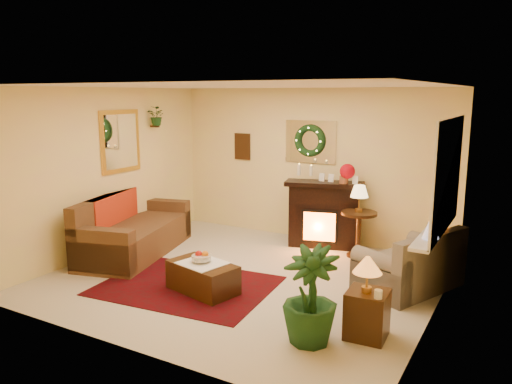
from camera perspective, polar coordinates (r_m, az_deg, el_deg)
The scene contains 31 objects.
floor at distance 7.00m, azimuth -1.43°, elevation -9.76°, with size 5.00×5.00×0.00m, color beige.
ceiling at distance 6.54m, azimuth -1.54°, elevation 12.03°, with size 5.00×5.00×0.00m, color white.
wall_back at distance 8.63m, azimuth 6.23°, elevation 3.10°, with size 5.00×5.00×0.00m, color #EFD88C.
wall_front at distance 4.91m, azimuth -15.15°, elevation -3.40°, with size 5.00×5.00×0.00m, color #EFD88C.
wall_left at distance 8.21m, azimuth -16.64°, elevation 2.28°, with size 4.50×4.50×0.00m, color #EFD88C.
wall_right at distance 5.80m, azimuth 20.22°, elevation -1.48°, with size 4.50×4.50×0.00m, color #EFD88C.
area_rug at distance 6.77m, azimuth -7.93°, elevation -10.55°, with size 2.21×1.66×0.01m, color #4B0A11.
sofa at distance 8.12m, azimuth -13.61°, elevation -3.93°, with size 0.97×2.21×0.95m, color brown.
red_throw at distance 8.27m, azimuth -13.06°, elevation -3.45°, with size 0.78×1.26×0.02m, color red.
fireplace at distance 8.29m, azimuth 7.78°, elevation -2.55°, with size 1.12×0.36×1.03m, color black.
poinsettia at distance 7.99m, azimuth 10.40°, elevation 2.34°, with size 0.24×0.24×0.24m, color #A80513.
mantel_candle_a at distance 8.32m, azimuth 4.95°, elevation 2.55°, with size 0.06×0.06×0.18m, color white.
mantel_candle_b at distance 8.24m, azimuth 6.32°, elevation 2.43°, with size 0.05×0.05×0.16m, color silver.
mantel_mirror at distance 8.57m, azimuth 6.23°, elevation 5.73°, with size 0.92×0.02×0.72m, color white.
wreath at distance 8.53m, azimuth 6.13°, elevation 5.85°, with size 0.55×0.55×0.11m, color #194719.
wall_art at distance 9.20m, azimuth -1.56°, elevation 5.22°, with size 0.32×0.03×0.48m, color #381E11.
gold_mirror at distance 8.35m, azimuth -15.24°, elevation 5.61°, with size 0.03×0.84×1.00m, color gold.
hanging_plant at distance 8.79m, azimuth -11.20°, elevation 7.49°, with size 0.33×0.28×0.36m, color #194719.
loveseat at distance 6.82m, azimuth 17.12°, elevation -7.11°, with size 0.79×1.37×0.79m, color gray.
window_frame at distance 6.29m, azimuth 21.07°, elevation 1.73°, with size 0.03×1.86×1.36m, color white.
window_glass at distance 6.29m, azimuth 20.94°, elevation 1.74°, with size 0.02×1.70×1.22m, color black.
window_sill at distance 6.45m, azimuth 19.73°, elevation -4.16°, with size 0.22×1.86×0.04m, color white.
mini_tree at distance 5.94m, azimuth 19.40°, elevation -3.72°, with size 0.19×0.19×0.28m, color silver.
sill_plant at distance 7.09m, azimuth 20.97°, elevation -1.10°, with size 0.25×0.20×0.46m, color #1A4920.
side_table_round at distance 7.94m, azimuth 11.62°, elevation -4.97°, with size 0.55×0.55×0.71m, color #40231B.
lamp_cream at distance 7.81m, azimuth 11.70°, elevation -1.05°, with size 0.27×0.27×0.42m, color #FFDA8A.
end_table_square at distance 5.45m, azimuth 12.58°, elevation -13.28°, with size 0.41×0.41×0.50m, color #441D15.
lamp_tiffany at distance 5.25m, azimuth 12.61°, elevation -8.67°, with size 0.30×0.30×0.44m, color orange.
coffee_table at distance 6.50m, azimuth -6.11°, elevation -9.53°, with size 0.91×0.50×0.38m, color #543216.
fruit_bowl at distance 6.45m, azimuth -6.27°, elevation -7.45°, with size 0.25×0.25×0.06m, color beige.
floor_palm at distance 5.17m, azimuth 6.20°, elevation -12.26°, with size 1.69×1.69×3.02m, color #154716.
Camera 1 is at (3.37, -5.61, 2.50)m, focal length 35.00 mm.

